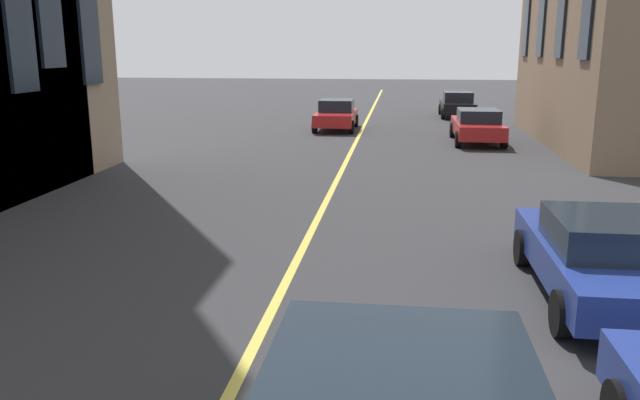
% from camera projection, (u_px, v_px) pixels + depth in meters
% --- Properties ---
extents(lane_centre_line, '(80.00, 0.16, 0.01)m').
position_uv_depth(lane_centre_line, '(339.00, 176.00, 19.23)').
color(lane_centre_line, '#D8C64C').
rests_on(lane_centre_line, ground_plane).
extents(car_blue_mid, '(4.40, 1.95, 1.37)m').
position_uv_depth(car_blue_mid, '(601.00, 256.00, 9.65)').
color(car_blue_mid, navy).
rests_on(car_blue_mid, ground_plane).
extents(car_red_near, '(4.40, 1.95, 1.37)m').
position_uv_depth(car_red_near, '(478.00, 125.00, 25.71)').
color(car_red_near, '#B21E1E').
rests_on(car_red_near, ground_plane).
extents(car_black_trailing, '(3.90, 1.89, 1.40)m').
position_uv_depth(car_black_trailing, '(457.00, 104.00, 35.24)').
color(car_black_trailing, black).
rests_on(car_black_trailing, ground_plane).
extents(car_red_oncoming, '(3.90, 1.89, 1.40)m').
position_uv_depth(car_red_oncoming, '(336.00, 115.00, 29.80)').
color(car_red_oncoming, '#B21E1E').
rests_on(car_red_oncoming, ground_plane).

